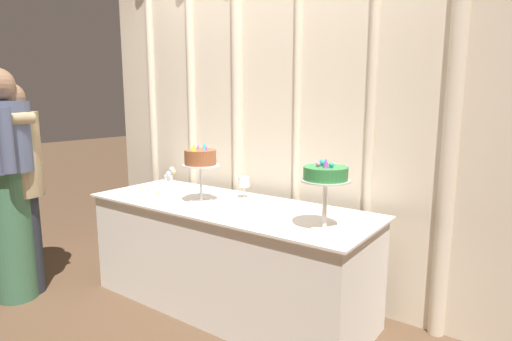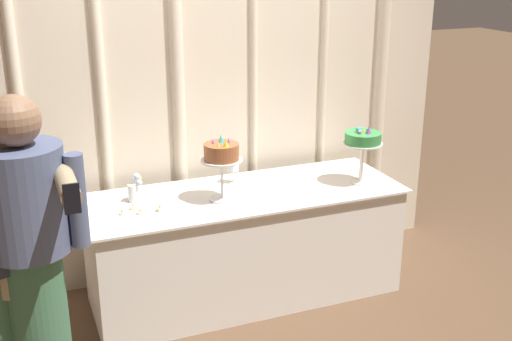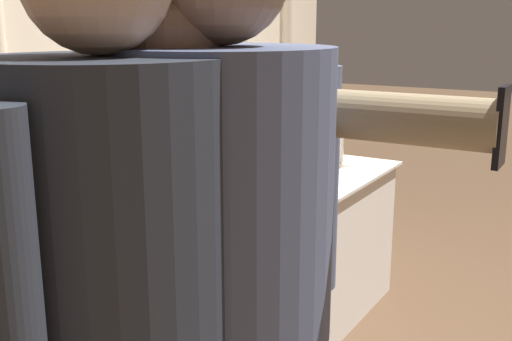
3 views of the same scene
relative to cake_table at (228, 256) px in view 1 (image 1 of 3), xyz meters
name	(u,v)px [view 1 (image 1 of 3)]	position (x,y,z in m)	size (l,w,h in m)	color
ground_plane	(219,311)	(0.00, -0.10, -0.37)	(24.00, 24.00, 0.00)	brown
draped_curtain	(270,95)	(0.01, 0.50, 1.10)	(3.43, 0.16, 2.86)	beige
cake_table	(228,256)	(0.00, 0.00, 0.00)	(2.06, 0.75, 0.74)	white
cake_display_nearleft	(200,161)	(-0.17, -0.07, 0.66)	(0.26, 0.26, 0.42)	silver
cake_display_nearright	(325,178)	(0.79, -0.12, 0.66)	(0.26, 0.26, 0.40)	silver
wine_glass	(244,183)	(-0.01, 0.20, 0.49)	(0.08, 0.08, 0.16)	silver
flower_vase	(169,178)	(-0.68, 0.11, 0.46)	(0.09, 0.09, 0.18)	silver
tealight_far_left	(142,190)	(-0.80, -0.07, 0.38)	(0.04, 0.04, 0.03)	beige
tealight_near_left	(154,190)	(-0.72, -0.02, 0.38)	(0.04, 0.04, 0.04)	beige
tealight_near_right	(148,192)	(-0.70, -0.10, 0.38)	(0.05, 0.05, 0.03)	beige
tealight_far_right	(158,194)	(-0.58, -0.10, 0.38)	(0.05, 0.05, 0.04)	beige
guest_girl_blue_dress	(16,182)	(-1.38, -0.73, 0.48)	(0.51, 0.70, 1.57)	#282D38
guest_man_pink_jacket	(7,176)	(-1.52, -0.74, 0.51)	(0.53, 0.45, 1.64)	#3D6B4C
guest_man_dark_suit	(7,178)	(-1.34, -0.81, 0.53)	(0.52, 0.47, 1.66)	#3D6B4C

